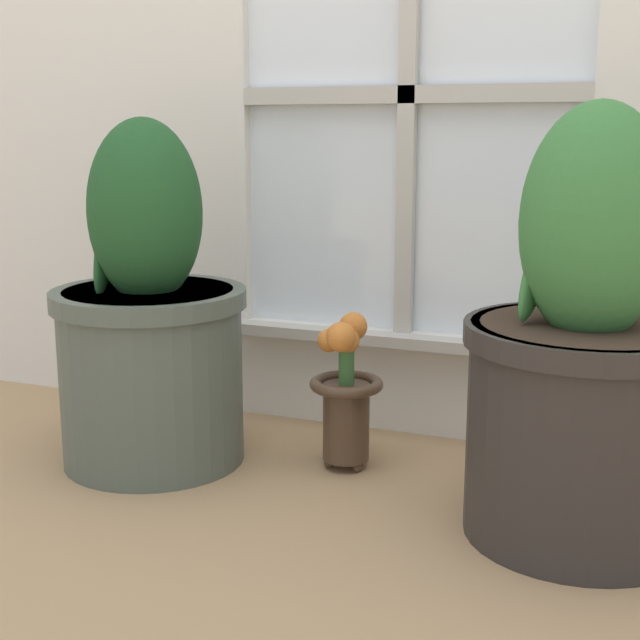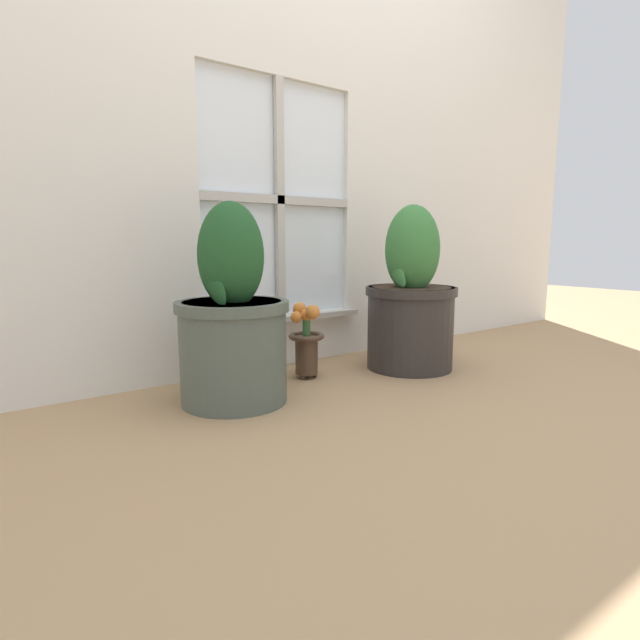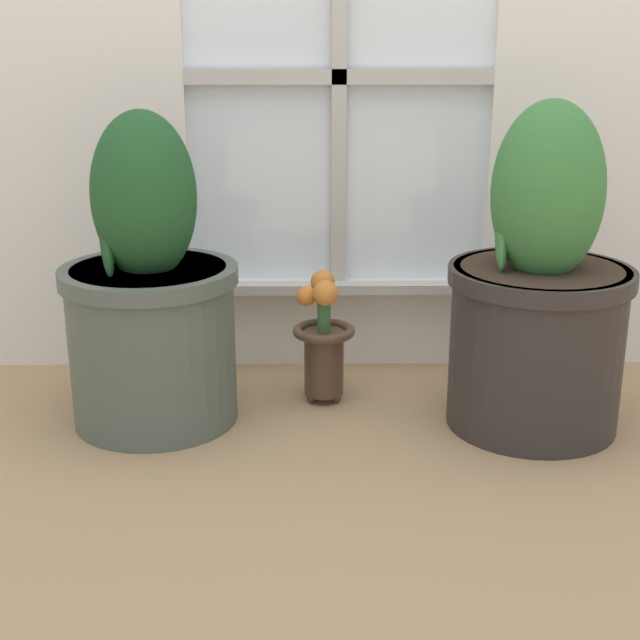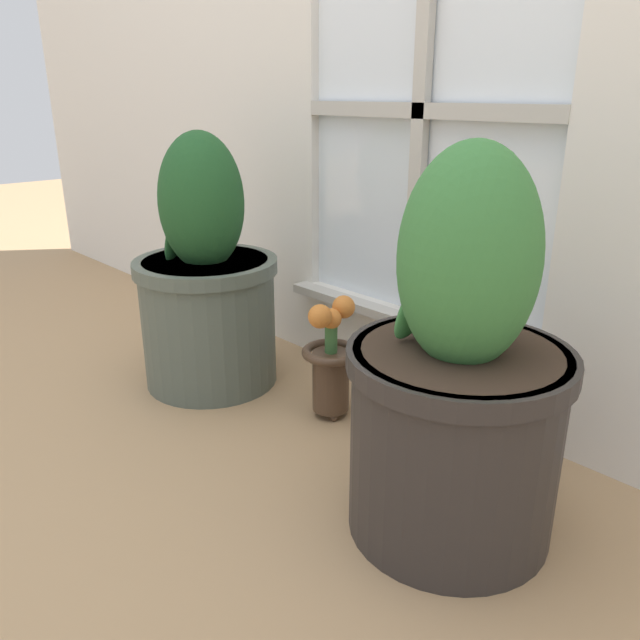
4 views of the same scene
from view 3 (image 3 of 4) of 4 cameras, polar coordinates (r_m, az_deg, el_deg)
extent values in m
plane|color=tan|center=(1.85, 1.60, -8.38)|extent=(10.00, 10.00, 0.00)
cube|color=silver|center=(2.31, 1.12, 0.01)|extent=(0.73, 0.05, 0.22)
cube|color=white|center=(2.21, 1.21, 15.34)|extent=(0.73, 0.02, 1.00)
cube|color=#BCB7AD|center=(2.18, 1.23, 15.31)|extent=(0.04, 0.02, 1.00)
cube|color=#BCB7AD|center=(2.18, 1.23, 15.31)|extent=(0.73, 0.02, 0.04)
cube|color=#BCB7AD|center=(2.23, 1.17, 2.09)|extent=(0.79, 0.06, 0.02)
cylinder|color=#4C564C|center=(1.97, -10.64, -1.56)|extent=(0.36, 0.36, 0.35)
cylinder|color=#4C564C|center=(1.92, -10.91, 2.85)|extent=(0.38, 0.38, 0.03)
cylinder|color=#38281E|center=(1.92, -10.93, 3.20)|extent=(0.33, 0.33, 0.01)
ellipsoid|color=#1E4C23|center=(1.89, -11.21, 7.76)|extent=(0.22, 0.22, 0.35)
ellipsoid|color=#1E4C23|center=(1.90, -13.55, 5.54)|extent=(0.07, 0.17, 0.21)
cylinder|color=#2D2826|center=(1.96, 13.62, -1.72)|extent=(0.37, 0.37, 0.35)
cylinder|color=#2D2826|center=(1.92, 13.97, 2.77)|extent=(0.39, 0.39, 0.04)
cylinder|color=#38281E|center=(1.92, 13.99, 3.14)|extent=(0.34, 0.34, 0.01)
ellipsoid|color=#387538|center=(1.88, 14.37, 7.93)|extent=(0.23, 0.23, 0.37)
ellipsoid|color=#387538|center=(1.89, 11.59, 5.95)|extent=(0.06, 0.20, 0.21)
sphere|color=#473323|center=(2.12, 0.24, -4.53)|extent=(0.02, 0.02, 0.02)
sphere|color=#473323|center=(2.08, -0.54, -5.06)|extent=(0.02, 0.02, 0.02)
sphere|color=#473323|center=(2.08, 1.06, -5.05)|extent=(0.02, 0.02, 0.02)
cylinder|color=#473323|center=(2.06, 0.25, -2.72)|extent=(0.09, 0.09, 0.15)
torus|color=#473323|center=(2.04, 0.26, -0.72)|extent=(0.14, 0.14, 0.02)
cylinder|color=#386633|center=(2.02, 0.26, 0.41)|extent=(0.03, 0.03, 0.08)
sphere|color=orange|center=(2.01, 0.26, 1.62)|extent=(0.05, 0.05, 0.05)
sphere|color=orange|center=(2.05, 0.17, 2.46)|extent=(0.06, 0.06, 0.06)
sphere|color=orange|center=(2.02, -0.90, 1.55)|extent=(0.05, 0.05, 0.05)
sphere|color=orange|center=(1.97, 0.35, 1.75)|extent=(0.06, 0.06, 0.06)
camera|label=1|loc=(0.72, 55.16, -3.05)|focal=50.00mm
camera|label=2|loc=(1.18, -70.73, -8.10)|focal=28.00mm
camera|label=4|loc=(1.40, 47.14, 9.99)|focal=35.00mm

